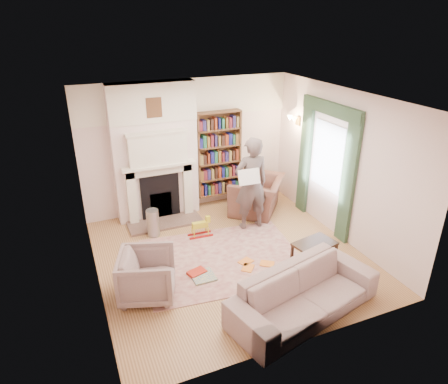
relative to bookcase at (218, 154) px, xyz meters
name	(u,v)px	position (x,y,z in m)	size (l,w,h in m)	color
floor	(229,256)	(-0.65, -2.12, -1.18)	(4.50, 4.50, 0.00)	brown
ceiling	(230,98)	(-0.65, -2.12, 1.62)	(4.50, 4.50, 0.00)	white
wall_back	(188,146)	(-0.65, 0.13, 0.22)	(4.50, 4.50, 0.00)	white
wall_front	(306,253)	(-0.65, -4.37, 0.22)	(4.50, 4.50, 0.00)	white
wall_left	(88,207)	(-2.90, -2.12, 0.22)	(4.50, 4.50, 0.00)	white
wall_right	(341,166)	(1.60, -2.12, 0.22)	(4.50, 4.50, 0.00)	white
fireplace	(155,154)	(-1.40, -0.07, 0.21)	(1.70, 0.58, 2.80)	white
bookcase	(218,154)	(0.00, 0.00, 0.00)	(1.00, 0.24, 1.85)	brown
window	(328,157)	(1.58, -1.72, 0.27)	(0.02, 0.90, 1.30)	silver
curtain_left	(348,182)	(1.55, -2.42, 0.02)	(0.07, 0.32, 2.40)	#314C34
curtain_right	(305,158)	(1.55, -1.02, 0.02)	(0.07, 0.32, 2.40)	#314C34
pelmet	(331,109)	(1.54, -1.72, 1.20)	(0.09, 1.70, 0.24)	#314C34
wall_sconce	(290,122)	(1.38, -0.62, 0.72)	(0.20, 0.24, 0.24)	gold
rug	(223,259)	(-0.80, -2.17, -1.17)	(2.72, 2.09, 0.01)	#C8AE97
armchair_reading	(257,195)	(0.61, -0.70, -0.80)	(1.16, 1.02, 0.76)	#52322B
armchair_left	(147,275)	(-2.23, -2.65, -0.80)	(0.80, 0.82, 0.75)	#A39686
sofa	(304,294)	(-0.26, -3.89, -0.84)	(2.29, 0.90, 0.67)	#A79B8A
man_reading	(251,184)	(0.16, -1.30, -0.23)	(0.69, 0.45, 1.88)	#534542
newspaper	(249,177)	(0.01, -1.50, 0.02)	(0.42, 0.02, 0.30)	white
coffee_table	(314,254)	(0.55, -2.95, -0.95)	(0.70, 0.45, 0.45)	black
paraffin_heater	(153,223)	(-1.73, -0.89, -0.90)	(0.24, 0.24, 0.55)	#989B9F
rocking_horse	(200,227)	(-0.90, -1.27, -0.97)	(0.47, 0.19, 0.41)	gold
board_game	(203,276)	(-1.31, -2.55, -1.15)	(0.37, 0.37, 0.03)	#DFC64E
game_box_lid	(197,272)	(-1.37, -2.43, -1.14)	(0.30, 0.20, 0.05)	#AC2213
comic_annuals	(254,264)	(-0.38, -2.56, -1.16)	(0.66, 0.47, 0.02)	red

